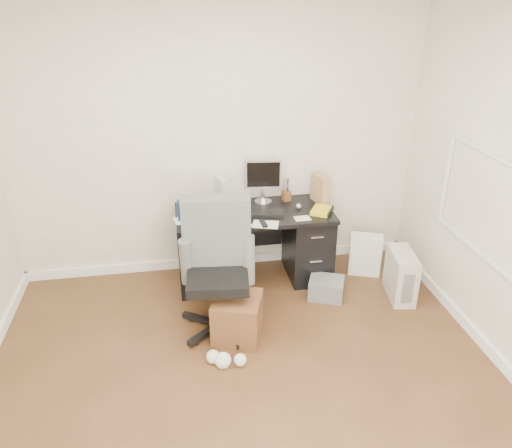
{
  "coord_description": "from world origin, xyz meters",
  "views": [
    {
      "loc": [
        -0.42,
        -2.67,
        2.72
      ],
      "look_at": [
        0.24,
        1.2,
        0.83
      ],
      "focal_mm": 35.0,
      "sensor_mm": 36.0,
      "label": 1
    }
  ],
  "objects": [
    {
      "name": "computer_mouse",
      "position": [
        0.73,
        1.63,
        0.78
      ],
      "size": [
        0.07,
        0.07,
        0.06
      ],
      "primitive_type": "sphere",
      "rotation": [
        0.0,
        0.0,
        0.16
      ],
      "color": "silver",
      "rests_on": "desk"
    },
    {
      "name": "travel_mug",
      "position": [
        -0.39,
        1.58,
        0.85
      ],
      "size": [
        0.1,
        0.1,
        0.19
      ],
      "primitive_type": "cylinder",
      "rotation": [
        0.0,
        0.0,
        -0.12
      ],
      "color": "navy",
      "rests_on": "desk"
    },
    {
      "name": "lcd_monitor",
      "position": [
        0.42,
        1.85,
        0.98
      ],
      "size": [
        0.38,
        0.24,
        0.46
      ],
      "primitive_type": null,
      "rotation": [
        0.0,
        0.0,
        -0.11
      ],
      "color": "silver",
      "rests_on": "desk"
    },
    {
      "name": "desk_printer",
      "position": [
        0.93,
        1.2,
        0.09
      ],
      "size": [
        0.4,
        0.37,
        0.19
      ],
      "primitive_type": "cube",
      "rotation": [
        0.0,
        0.0,
        -0.39
      ],
      "color": "slate",
      "rests_on": "ground"
    },
    {
      "name": "yellow_book",
      "position": [
        0.94,
        1.52,
        0.77
      ],
      "size": [
        0.27,
        0.28,
        0.04
      ],
      "primitive_type": "cube",
      "rotation": [
        0.0,
        0.0,
        -0.53
      ],
      "color": "yellow",
      "rests_on": "desk"
    },
    {
      "name": "wicker_basket",
      "position": [
        0.01,
        0.75,
        0.19
      ],
      "size": [
        0.49,
        0.49,
        0.39
      ],
      "primitive_type": "cube",
      "rotation": [
        0.0,
        0.0,
        -0.32
      ],
      "color": "#512F18",
      "rests_on": "ground"
    },
    {
      "name": "loose_papers",
      "position": [
        0.1,
        1.6,
        0.75
      ],
      "size": [
        1.1,
        0.6,
        0.0
      ],
      "primitive_type": null,
      "color": "silver",
      "rests_on": "desk"
    },
    {
      "name": "shopping_bag",
      "position": [
        1.44,
        1.56,
        0.22
      ],
      "size": [
        0.38,
        0.32,
        0.43
      ],
      "primitive_type": "cube",
      "rotation": [
        0.0,
        0.0,
        -0.36
      ],
      "color": "white",
      "rests_on": "ground"
    },
    {
      "name": "pen_cup",
      "position": [
        0.67,
        1.87,
        0.87
      ],
      "size": [
        0.11,
        0.11,
        0.23
      ],
      "primitive_type": null,
      "rotation": [
        0.0,
        0.0,
        0.22
      ],
      "color": "#572B19",
      "rests_on": "desk"
    },
    {
      "name": "magazine_file",
      "position": [
        0.99,
        1.78,
        0.89
      ],
      "size": [
        0.18,
        0.26,
        0.28
      ],
      "primitive_type": "cube",
      "rotation": [
        0.0,
        0.0,
        0.26
      ],
      "color": "#A47C4F",
      "rests_on": "desk"
    },
    {
      "name": "paper_remote",
      "position": [
        0.35,
        1.35,
        0.76
      ],
      "size": [
        0.28,
        0.25,
        0.02
      ],
      "primitive_type": null,
      "rotation": [
        0.0,
        0.0,
        -0.29
      ],
      "color": "silver",
      "rests_on": "desk"
    },
    {
      "name": "room_shell",
      "position": [
        0.03,
        0.03,
        1.66
      ],
      "size": [
        4.02,
        4.02,
        2.71
      ],
      "color": "beige",
      "rests_on": "ground"
    },
    {
      "name": "pc_tower",
      "position": [
        1.62,
        1.1,
        0.23
      ],
      "size": [
        0.28,
        0.49,
        0.46
      ],
      "primitive_type": "cube",
      "rotation": [
        0.0,
        0.0,
        -0.16
      ],
      "color": "beige",
      "rests_on": "ground"
    },
    {
      "name": "keyboard",
      "position": [
        0.32,
        1.59,
        0.76
      ],
      "size": [
        0.51,
        0.24,
        0.03
      ],
      "primitive_type": "cube",
      "rotation": [
        0.0,
        0.0,
        -0.16
      ],
      "color": "black",
      "rests_on": "desk"
    },
    {
      "name": "white_binder",
      "position": [
        0.01,
        1.91,
        0.88
      ],
      "size": [
        0.17,
        0.25,
        0.27
      ],
      "primitive_type": "cube",
      "rotation": [
        0.0,
        0.0,
        0.29
      ],
      "color": "silver",
      "rests_on": "desk"
    },
    {
      "name": "desk",
      "position": [
        0.3,
        1.65,
        0.4
      ],
      "size": [
        1.5,
        0.7,
        0.75
      ],
      "color": "black",
      "rests_on": "ground"
    },
    {
      "name": "office_chair",
      "position": [
        -0.14,
        0.89,
        0.58
      ],
      "size": [
        0.72,
        0.72,
        1.16
      ],
      "primitive_type": null,
      "rotation": [
        0.0,
        0.0,
        -0.11
      ],
      "color": "#4F5250",
      "rests_on": "ground"
    },
    {
      "name": "ground",
      "position": [
        0.0,
        0.0,
        0.0
      ],
      "size": [
        4.0,
        4.0,
        0.0
      ],
      "primitive_type": "plane",
      "color": "#462B16",
      "rests_on": "ground"
    }
  ]
}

